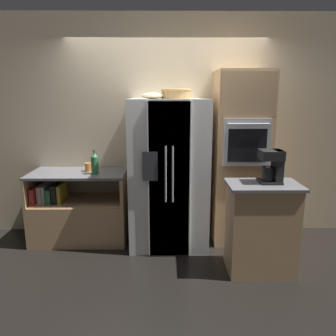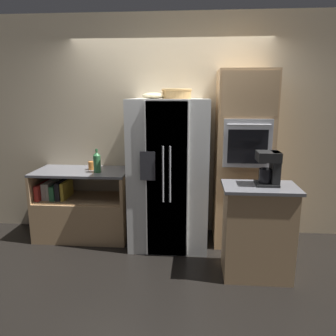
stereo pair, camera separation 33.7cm
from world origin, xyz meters
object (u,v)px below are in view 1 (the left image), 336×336
object	(u,v)px
wall_oven	(240,158)
fruit_bowl	(153,96)
refrigerator	(169,174)
wicker_basket	(176,93)
coffee_maker	(273,165)
bottle_tall	(95,163)
mug	(88,167)

from	to	relation	value
wall_oven	fruit_bowl	size ratio (longest dim) A/B	7.73
fruit_bowl	refrigerator	bearing A→B (deg)	6.55
wicker_basket	fruit_bowl	size ratio (longest dim) A/B	1.29
wicker_basket	coffee_maker	distance (m)	1.35
fruit_bowl	bottle_tall	size ratio (longest dim) A/B	0.93
wall_oven	bottle_tall	size ratio (longest dim) A/B	7.20
wicker_basket	bottle_tall	world-z (taller)	wicker_basket
wall_oven	bottle_tall	bearing A→B (deg)	-176.71
wall_oven	refrigerator	bearing A→B (deg)	-173.31
wall_oven	coffee_maker	xyz separation A→B (m)	(0.15, -0.77, 0.08)
refrigerator	fruit_bowl	distance (m)	0.94
fruit_bowl	coffee_maker	bearing A→B (deg)	-28.09
refrigerator	wall_oven	world-z (taller)	wall_oven
refrigerator	wicker_basket	distance (m)	0.95
wall_oven	wicker_basket	size ratio (longest dim) A/B	5.98
fruit_bowl	mug	world-z (taller)	fruit_bowl
wall_oven	coffee_maker	world-z (taller)	wall_oven
mug	fruit_bowl	bearing A→B (deg)	-11.15
bottle_tall	coffee_maker	bearing A→B (deg)	-19.15
refrigerator	mug	world-z (taller)	refrigerator
bottle_tall	wicker_basket	bearing A→B (deg)	0.07
wall_oven	mug	distance (m)	1.88
wall_oven	fruit_bowl	world-z (taller)	wall_oven
refrigerator	bottle_tall	size ratio (longest dim) A/B	6.08
refrigerator	wicker_basket	size ratio (longest dim) A/B	5.05
refrigerator	coffee_maker	distance (m)	1.25
fruit_bowl	coffee_maker	xyz separation A→B (m)	(1.21, -0.64, -0.67)
wall_oven	wicker_basket	bearing A→B (deg)	-172.80
wicker_basket	bottle_tall	bearing A→B (deg)	-179.93
wicker_basket	mug	world-z (taller)	wicker_basket
fruit_bowl	wicker_basket	bearing A→B (deg)	5.05
fruit_bowl	bottle_tall	bearing A→B (deg)	178.25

